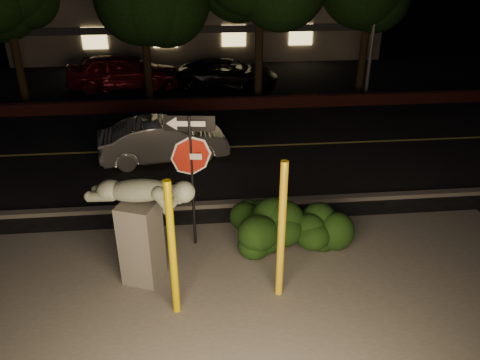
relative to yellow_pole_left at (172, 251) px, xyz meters
name	(u,v)px	position (x,y,z in m)	size (l,w,h in m)	color
ground	(207,120)	(0.97, 11.11, -1.43)	(90.00, 90.00, 0.00)	black
patio	(226,303)	(0.97, 0.11, -1.42)	(14.00, 6.00, 0.02)	#4C4944
road	(210,148)	(0.97, 8.11, -1.43)	(80.00, 8.00, 0.01)	black
lane_marking	(210,148)	(0.97, 8.11, -1.42)	(80.00, 0.12, 0.01)	#BFB54C
curb	(216,204)	(0.97, 4.01, -1.37)	(80.00, 0.25, 0.12)	#4C4944
brick_wall	(205,104)	(0.97, 12.41, -1.18)	(40.00, 0.35, 0.50)	#4E1B19
parking_lot	(202,76)	(0.97, 18.11, -1.43)	(40.00, 12.00, 0.01)	black
building	(198,17)	(0.97, 26.09, 0.56)	(22.00, 10.20, 4.00)	#665C52
yellow_pole_left	(172,251)	(0.00, 0.00, 0.00)	(0.14, 0.14, 2.87)	#D5BE00
yellow_pole_right	(281,232)	(2.07, 0.31, 0.06)	(0.15, 0.15, 3.00)	yellow
signpost	(191,156)	(0.39, 2.28, 0.85)	(1.09, 0.18, 3.22)	black
sculpture	(141,218)	(-0.66, 1.07, 0.08)	(2.26, 1.34, 2.46)	#4C4944
hedge_center	(260,213)	(2.01, 2.80, -1.00)	(1.68, 0.79, 0.88)	black
hedge_right	(278,229)	(2.30, 1.76, -0.80)	(1.93, 1.03, 1.26)	black
hedge_far_right	(323,230)	(3.35, 1.79, -0.92)	(1.50, 0.94, 1.04)	black
silver_sedan	(164,140)	(-0.55, 7.32, -0.75)	(1.45, 4.17, 1.37)	#9E9EA2
parked_car_red	(118,71)	(-3.14, 16.21, -0.60)	(1.98, 4.93, 1.68)	maroon
parked_car_darkred	(136,72)	(-2.34, 16.38, -0.71)	(2.03, 5.00, 1.45)	#430E16
parked_car_dark	(229,74)	(2.24, 15.85, -0.75)	(2.27, 4.93, 1.37)	black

